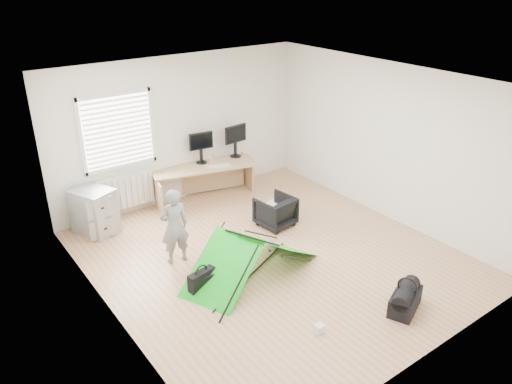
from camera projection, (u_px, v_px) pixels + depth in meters
ground at (271, 256)px, 7.73m from camera, size 5.50×5.50×0.00m
back_wall at (180, 129)px, 9.18m from camera, size 5.00×0.02×2.70m
window at (118, 131)px, 8.42m from camera, size 1.20×0.06×1.20m
radiator at (126, 191)px, 8.85m from camera, size 1.00×0.12×0.60m
desk at (205, 183)px, 9.47m from camera, size 2.08×1.10×0.68m
filing_cabinet at (94, 211)px, 8.28m from camera, size 0.72×0.81×0.77m
monitor_left at (201, 152)px, 9.38m from camera, size 0.47×0.17×0.45m
monitor_right at (235, 145)px, 9.69m from camera, size 0.50×0.15×0.47m
keyboard at (218, 166)px, 9.31m from camera, size 0.46×0.31×0.02m
thermos at (212, 160)px, 9.31m from camera, size 0.07×0.07×0.23m
office_chair at (275, 211)px, 8.54m from camera, size 0.64×0.65×0.54m
person at (174, 226)px, 7.36m from camera, size 0.47×0.34×1.20m
kite at (252, 257)px, 7.14m from camera, size 2.20×1.62×0.62m
storage_crate at (280, 208)px, 8.97m from camera, size 0.55×0.46×0.26m
tote_bag at (98, 214)px, 8.63m from camera, size 0.33×0.24×0.35m
laptop_bag at (202, 281)px, 6.86m from camera, size 0.43×0.20×0.31m
white_box at (319, 328)px, 6.13m from camera, size 0.11×0.11×0.10m
duffel_bag at (405, 301)px, 6.50m from camera, size 0.66×0.51×0.26m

